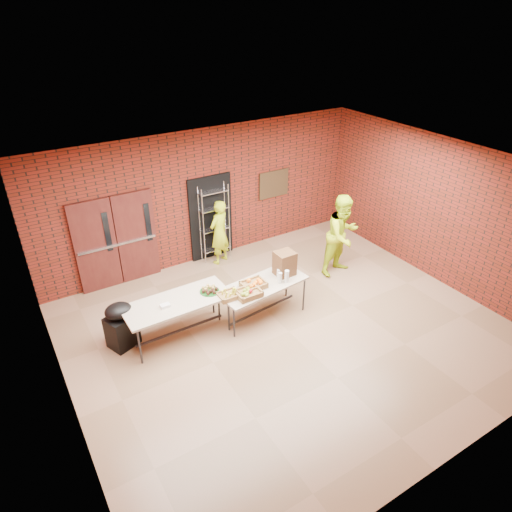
{
  "coord_description": "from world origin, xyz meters",
  "views": [
    {
      "loc": [
        -4.21,
        -5.6,
        5.72
      ],
      "look_at": [
        0.11,
        1.4,
        0.99
      ],
      "focal_mm": 32.0,
      "sensor_mm": 36.0,
      "label": 1
    }
  ],
  "objects": [
    {
      "name": "cup_stack_back",
      "position": [
        0.22,
        0.72,
        0.86
      ],
      "size": [
        0.07,
        0.07,
        0.21
      ],
      "primitive_type": "cylinder",
      "color": "silver",
      "rests_on": "table_right"
    },
    {
      "name": "table_left",
      "position": [
        -1.85,
        1.0,
        0.75
      ],
      "size": [
        2.0,
        0.84,
        0.82
      ],
      "rotation": [
        0.0,
        0.0,
        0.01
      ],
      "color": "tan",
      "rests_on": "room"
    },
    {
      "name": "table_right",
      "position": [
        -0.16,
        0.74,
        0.69
      ],
      "size": [
        1.91,
        0.96,
        0.76
      ],
      "rotation": [
        0.0,
        0.0,
        0.11
      ],
      "color": "tan",
      "rests_on": "room"
    },
    {
      "name": "muffin_tray",
      "position": [
        -1.2,
        0.96,
        0.86
      ],
      "size": [
        0.37,
        0.37,
        0.09
      ],
      "color": "#144C16",
      "rests_on": "table_left"
    },
    {
      "name": "wire_rack",
      "position": [
        0.12,
        3.32,
        0.96
      ],
      "size": [
        0.71,
        0.24,
        1.92
      ],
      "primitive_type": null,
      "rotation": [
        0.0,
        0.0,
        -0.01
      ],
      "color": "silver",
      "rests_on": "room"
    },
    {
      "name": "cup_stack_front",
      "position": [
        0.17,
        0.59,
        0.87
      ],
      "size": [
        0.08,
        0.08,
        0.23
      ],
      "primitive_type": "cylinder",
      "color": "silver",
      "rests_on": "table_right"
    },
    {
      "name": "basket_oranges",
      "position": [
        -0.36,
        0.73,
        0.82
      ],
      "size": [
        0.46,
        0.36,
        0.14
      ],
      "color": "olive",
      "rests_on": "table_right"
    },
    {
      "name": "bronze_plaque",
      "position": [
        1.9,
        3.45,
        1.55
      ],
      "size": [
        0.85,
        0.04,
        0.7
      ],
      "primitive_type": "cube",
      "color": "#392817",
      "rests_on": "room"
    },
    {
      "name": "coffee_dispenser",
      "position": [
        0.43,
        0.81,
        1.01
      ],
      "size": [
        0.38,
        0.34,
        0.51
      ],
      "primitive_type": "cube",
      "color": "brown",
      "rests_on": "table_right"
    },
    {
      "name": "volunteer_man",
      "position": [
        2.31,
        1.22,
        0.96
      ],
      "size": [
        1.03,
        0.85,
        1.92
      ],
      "primitive_type": "imported",
      "rotation": [
        0.0,
        0.0,
        0.14
      ],
      "color": "#B8DA18",
      "rests_on": "room"
    },
    {
      "name": "volunteer_woman",
      "position": [
        0.13,
        3.1,
        0.8
      ],
      "size": [
        0.69,
        0.59,
        1.6
      ],
      "primitive_type": "imported",
      "rotation": [
        0.0,
        0.0,
        3.56
      ],
      "color": "#B8DA18",
      "rests_on": "room"
    },
    {
      "name": "covered_grill",
      "position": [
        -2.85,
        1.33,
        0.46
      ],
      "size": [
        0.62,
        0.57,
        0.92
      ],
      "rotation": [
        0.0,
        0.0,
        0.36
      ],
      "color": "black",
      "rests_on": "room"
    },
    {
      "name": "napkin_box",
      "position": [
        -2.1,
        0.94,
        0.85
      ],
      "size": [
        0.17,
        0.11,
        0.06
      ],
      "primitive_type": "cube",
      "color": "silver",
      "rests_on": "table_left"
    },
    {
      "name": "dark_doorway",
      "position": [
        0.1,
        3.46,
        1.05
      ],
      "size": [
        1.1,
        0.06,
        2.1
      ],
      "primitive_type": "cube",
      "color": "black",
      "rests_on": "room"
    },
    {
      "name": "room",
      "position": [
        0.0,
        0.0,
        1.6
      ],
      "size": [
        8.08,
        7.08,
        3.28
      ],
      "color": "#876848",
      "rests_on": "ground"
    },
    {
      "name": "basket_bananas",
      "position": [
        -0.94,
        0.67,
        0.81
      ],
      "size": [
        0.4,
        0.31,
        0.12
      ],
      "color": "olive",
      "rests_on": "table_right"
    },
    {
      "name": "cup_stack_mid",
      "position": [
        0.29,
        0.54,
        0.89
      ],
      "size": [
        0.09,
        0.09,
        0.26
      ],
      "primitive_type": "cylinder",
      "color": "silver",
      "rests_on": "table_right"
    },
    {
      "name": "basket_apples",
      "position": [
        -0.6,
        0.53,
        0.82
      ],
      "size": [
        0.47,
        0.37,
        0.15
      ],
      "color": "olive",
      "rests_on": "table_right"
    },
    {
      "name": "double_doors",
      "position": [
        -2.2,
        3.44,
        1.05
      ],
      "size": [
        1.78,
        0.12,
        2.1
      ],
      "color": "#4E1E16",
      "rests_on": "room"
    }
  ]
}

